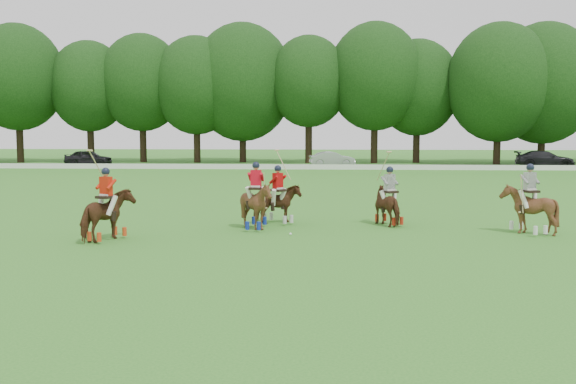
# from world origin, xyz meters

# --- Properties ---
(ground) EXTENTS (180.00, 180.00, 0.00)m
(ground) POSITION_xyz_m (0.00, 0.00, 0.00)
(ground) COLOR #2D7521
(ground) RESTS_ON ground
(tree_line) EXTENTS (117.98, 14.32, 14.75)m
(tree_line) POSITION_xyz_m (0.26, 48.05, 8.23)
(tree_line) COLOR black
(tree_line) RESTS_ON ground
(boundary_rail) EXTENTS (120.00, 0.10, 0.44)m
(boundary_rail) POSITION_xyz_m (0.00, 38.00, 0.22)
(boundary_rail) COLOR white
(boundary_rail) RESTS_ON ground
(car_left) EXTENTS (4.43, 1.88, 1.49)m
(car_left) POSITION_xyz_m (-20.92, 42.50, 0.75)
(car_left) COLOR black
(car_left) RESTS_ON ground
(car_mid) EXTENTS (4.38, 2.08, 1.39)m
(car_mid) POSITION_xyz_m (2.32, 42.50, 0.69)
(car_mid) COLOR #A6A6AB
(car_mid) RESTS_ON ground
(car_right) EXTENTS (5.38, 2.66, 1.50)m
(car_right) POSITION_xyz_m (21.76, 42.50, 0.75)
(car_right) COLOR black
(car_right) RESTS_ON ground
(polo_red_a) EXTENTS (1.53, 2.10, 2.86)m
(polo_red_a) POSITION_xyz_m (-5.18, 2.29, 0.84)
(polo_red_a) COLOR #442812
(polo_red_a) RESTS_ON ground
(polo_red_b) EXTENTS (1.89, 1.91, 2.73)m
(polo_red_b) POSITION_xyz_m (-0.04, 6.23, 0.77)
(polo_red_b) COLOR #442812
(polo_red_b) RESTS_ON ground
(polo_red_c) EXTENTS (1.46, 1.62, 2.38)m
(polo_red_c) POSITION_xyz_m (-0.70, 4.86, 0.87)
(polo_red_c) COLOR #442812
(polo_red_c) RESTS_ON ground
(polo_stripe_a) EXTENTS (1.52, 1.86, 2.71)m
(polo_stripe_a) POSITION_xyz_m (4.08, 6.13, 0.77)
(polo_stripe_a) COLOR #442812
(polo_stripe_a) RESTS_ON ground
(polo_stripe_b) EXTENTS (1.82, 1.91, 2.37)m
(polo_stripe_b) POSITION_xyz_m (8.59, 4.45, 0.86)
(polo_stripe_b) COLOR #442812
(polo_stripe_b) RESTS_ON ground
(polo_ball) EXTENTS (0.09, 0.09, 0.09)m
(polo_ball) POSITION_xyz_m (0.58, 3.67, 0.04)
(polo_ball) COLOR white
(polo_ball) RESTS_ON ground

